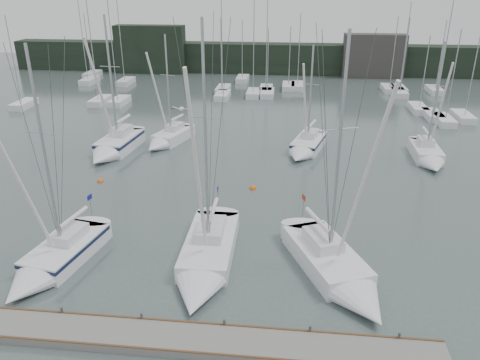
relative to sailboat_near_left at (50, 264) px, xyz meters
name	(u,v)px	position (x,y,z in m)	size (l,w,h in m)	color
ground	(199,279)	(8.50, 0.25, -0.54)	(160.00, 160.00, 0.00)	#4B5B57
dock	(178,339)	(8.50, -4.75, -0.34)	(24.00, 2.00, 0.40)	slate
far_treeline	(266,58)	(8.50, 62.25, 1.96)	(90.00, 4.00, 5.00)	black
far_building_left	(150,49)	(-11.50, 60.25, 3.46)	(12.00, 3.00, 8.00)	black
far_building_right	(374,56)	(26.50, 60.25, 2.96)	(10.00, 3.00, 7.00)	#3B3836
mast_forest	(266,93)	(9.66, 44.52, -0.07)	(56.79, 26.89, 14.75)	silver
sailboat_near_left	(50,264)	(0.00, 0.00, 0.00)	(3.95, 8.33, 13.40)	silver
sailboat_near_center	(204,265)	(8.70, 0.83, -0.04)	(2.97, 10.16, 14.71)	silver
sailboat_near_right	(342,276)	(16.31, 0.58, -0.01)	(6.18, 9.46, 14.25)	silver
sailboat_mid_a	(113,147)	(-3.37, 19.17, 0.13)	(3.60, 8.42, 13.41)	silver
sailboat_mid_b	(166,140)	(0.91, 22.34, -0.01)	(4.22, 7.12, 11.32)	silver
sailboat_mid_d	(305,148)	(14.70, 21.37, 0.01)	(4.28, 7.62, 10.73)	silver
sailboat_mid_e	(429,157)	(25.78, 20.16, -0.01)	(2.50, 7.07, 11.25)	silver
buoy_b	(253,188)	(10.44, 12.70, -0.54)	(0.57, 0.57, 0.57)	orange
buoy_c	(101,182)	(-2.14, 12.69, -0.54)	(0.54, 0.54, 0.54)	orange
seagull	(181,109)	(7.20, 3.46, 8.28)	(1.05, 0.49, 0.21)	silver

